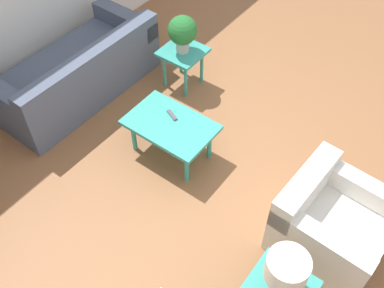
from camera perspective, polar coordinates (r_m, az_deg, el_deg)
ground_plane at (r=4.83m, az=6.91°, el=-3.24°), size 14.00×14.00×0.00m
sofa at (r=5.62m, az=-14.34°, el=8.70°), size 0.99×2.05×0.76m
armchair at (r=4.25m, az=17.07°, el=-9.59°), size 0.94×0.91×0.74m
coffee_table at (r=4.66m, az=-2.73°, el=2.14°), size 0.92×0.60×0.45m
side_table_plant at (r=5.48m, az=-1.17°, el=11.07°), size 0.49×0.49×0.51m
potted_plant at (r=5.27m, az=-1.23°, el=14.09°), size 0.34×0.34×0.46m
table_lamp at (r=3.37m, az=11.86°, el=-15.50°), size 0.32×0.32×0.44m
remote_control at (r=4.69m, az=-2.54°, el=3.70°), size 0.16×0.10×0.02m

